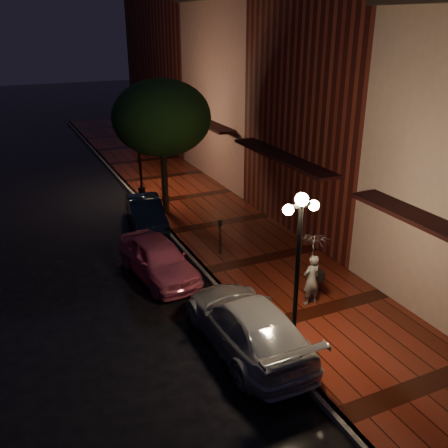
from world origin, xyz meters
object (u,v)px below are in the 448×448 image
streetlamp_near (298,265)px  navy_car (146,213)px  streetlamp_far (139,144)px  pink_car (158,258)px  parking_meter (220,234)px  woman_with_umbrella (313,259)px  street_tree (162,120)px  silver_car (247,324)px

streetlamp_near → navy_car: 10.30m
streetlamp_near → streetlamp_far: bearing=90.0°
pink_car → parking_meter: 2.56m
parking_meter → woman_with_umbrella: bearing=-76.8°
pink_car → parking_meter: parking_meter is taller
street_tree → pink_car: (-2.11, -5.45, -3.56)m
streetlamp_near → street_tree: bearing=88.7°
navy_car → silver_car: (0.00, -9.30, 0.10)m
silver_car → woman_with_umbrella: 2.97m
streetlamp_far → street_tree: size_ratio=0.74×
streetlamp_far → navy_car: (-0.95, -3.93, -1.98)m
streetlamp_near → streetlamp_far: size_ratio=1.00×
woman_with_umbrella → navy_car: bearing=-79.1°
streetlamp_far → silver_car: streetlamp_far is taller
streetlamp_near → parking_meter: bearing=83.8°
street_tree → silver_car: bearing=-96.7°
silver_car → woman_with_umbrella: (2.65, 0.95, 0.93)m
streetlamp_far → navy_car: 4.51m
streetlamp_far → silver_car: bearing=-94.1°
streetlamp_far → pink_car: size_ratio=1.07×
woman_with_umbrella → pink_car: bearing=-53.8°
streetlamp_far → woman_with_umbrella: streetlamp_far is taller
streetlamp_near → woman_with_umbrella: bearing=45.3°
street_tree → navy_car: street_tree is taller
woman_with_umbrella → silver_car: bearing=13.1°
pink_car → woman_with_umbrella: woman_with_umbrella is taller
pink_car → navy_car: (0.90, 4.53, -0.07)m
silver_car → navy_car: bearing=-90.2°
streetlamp_far → parking_meter: bearing=-85.4°
woman_with_umbrella → parking_meter: (-1.05, 4.28, -0.68)m
navy_car → woman_with_umbrella: woman_with_umbrella is taller
streetlamp_near → woman_with_umbrella: size_ratio=1.91×
streetlamp_near → parking_meter: size_ratio=3.22×
streetlamp_far → pink_car: bearing=-102.4°
streetlamp_near → pink_car: (-1.85, 5.54, -1.91)m
street_tree → pink_car: street_tree is taller
streetlamp_far → parking_meter: streetlamp_far is taller
pink_car → silver_car: silver_car is taller
streetlamp_near → parking_meter: streetlamp_near is taller
streetlamp_near → silver_car: size_ratio=0.88×
street_tree → silver_car: (-1.21, -10.22, -3.53)m
streetlamp_near → streetlamp_far: 14.00m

